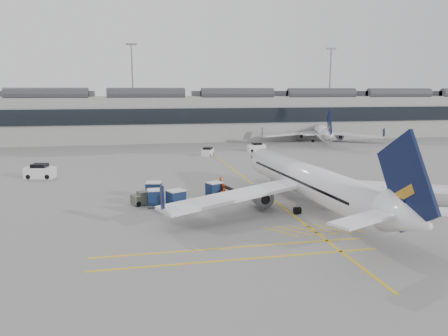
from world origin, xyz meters
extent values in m
plane|color=gray|center=(0.00, 0.00, 0.00)|extent=(220.00, 220.00, 0.00)
cube|color=#9E9E99|center=(0.00, 72.00, 5.50)|extent=(200.00, 20.00, 11.00)
cube|color=black|center=(0.00, 61.80, 6.50)|extent=(200.00, 0.50, 3.60)
cube|color=#38383D|center=(0.00, 72.00, 11.70)|extent=(200.00, 18.00, 1.40)
cylinder|color=slate|center=(-5.00, 86.00, 12.50)|extent=(0.44, 0.44, 25.00)
cube|color=slate|center=(-5.00, 86.00, 25.20)|extent=(3.00, 0.60, 0.50)
cylinder|color=slate|center=(55.00, 86.00, 12.50)|extent=(0.44, 0.44, 25.00)
cube|color=slate|center=(55.00, 86.00, 25.20)|extent=(3.00, 0.60, 0.50)
cube|color=gold|center=(10.00, 10.00, 0.01)|extent=(0.25, 60.00, 0.01)
cylinder|color=white|center=(12.68, 0.54, 2.87)|extent=(5.18, 27.52, 3.43)
cone|color=white|center=(11.69, 16.00, 2.87)|extent=(3.66, 3.86, 3.43)
cone|color=white|center=(13.70, -15.30, 3.24)|extent=(3.70, 4.59, 3.43)
cube|color=white|center=(4.13, -1.39, 2.05)|extent=(15.62, 8.78, 0.32)
cube|color=white|center=(21.42, -0.27, 2.05)|extent=(15.83, 7.01, 0.32)
cylinder|color=slate|center=(7.38, 0.65, 1.41)|extent=(2.12, 3.40, 1.91)
cylinder|color=slate|center=(17.93, 1.33, 1.41)|extent=(2.12, 3.40, 1.91)
cube|color=black|center=(13.67, -14.75, 5.79)|extent=(0.72, 6.94, 7.64)
cylinder|color=black|center=(12.01, 11.00, 0.29)|extent=(0.29, 0.60, 0.58)
cylinder|color=black|center=(10.56, -1.89, 0.36)|extent=(0.68, 0.77, 0.73)
cylinder|color=black|center=(15.11, -1.59, 0.36)|extent=(0.68, 0.77, 0.73)
cylinder|color=white|center=(40.05, 58.64, 2.58)|extent=(9.87, 24.41, 3.08)
cone|color=white|center=(43.97, 71.98, 2.58)|extent=(3.87, 4.01, 3.08)
cone|color=white|center=(36.03, 44.99, 2.90)|extent=(4.06, 4.63, 3.08)
cube|color=white|center=(32.25, 59.65, 1.84)|extent=(13.98, 3.33, 0.29)
cube|color=white|center=(47.16, 55.27, 1.84)|extent=(13.14, 10.28, 0.29)
cylinder|color=slate|center=(35.61, 60.37, 1.27)|extent=(2.48, 3.31, 1.72)
cylinder|color=slate|center=(44.72, 57.69, 1.27)|extent=(2.48, 3.31, 1.72)
cube|color=black|center=(36.17, 45.46, 5.19)|extent=(1.99, 6.04, 6.85)
cylinder|color=black|center=(42.70, 67.66, 0.26)|extent=(0.37, 0.57, 0.52)
cylinder|color=black|center=(37.51, 57.25, 0.33)|extent=(0.73, 0.79, 0.65)
cylinder|color=black|center=(41.43, 56.10, 0.33)|extent=(0.73, 0.79, 0.65)
cube|color=#B8B5AF|center=(4.51, 7.03, 0.31)|extent=(3.65, 2.58, 0.63)
cube|color=black|center=(5.33, 6.67, 1.03)|extent=(3.17, 2.11, 1.32)
cube|color=#B8B5AF|center=(3.61, 7.42, 0.94)|extent=(1.20, 1.39, 0.80)
cylinder|color=black|center=(3.12, 6.95, 0.20)|extent=(0.42, 0.30, 0.39)
cylinder|color=black|center=(3.61, 8.10, 0.20)|extent=(0.42, 0.30, 0.39)
cylinder|color=black|center=(5.41, 5.96, 0.20)|extent=(0.42, 0.30, 0.39)
cylinder|color=black|center=(5.91, 7.11, 0.20)|extent=(0.42, 0.30, 0.39)
cube|color=gray|center=(3.59, 6.36, 0.19)|extent=(2.25, 2.09, 0.13)
cube|color=#122248|center=(3.59, 6.36, 1.04)|extent=(2.08, 1.98, 1.53)
cube|color=silver|center=(3.59, 6.36, 1.84)|extent=(2.15, 2.05, 0.11)
cylinder|color=black|center=(3.16, 5.52, 0.12)|extent=(0.26, 0.19, 0.23)
cylinder|color=black|center=(2.68, 6.58, 0.12)|extent=(0.26, 0.19, 0.23)
cylinder|color=black|center=(4.51, 6.13, 0.12)|extent=(0.26, 0.19, 0.23)
cylinder|color=black|center=(4.03, 7.19, 0.12)|extent=(0.26, 0.19, 0.23)
cube|color=gray|center=(-3.29, 7.61, 0.20)|extent=(2.12, 1.87, 0.13)
cube|color=#122248|center=(-3.29, 7.61, 1.07)|extent=(1.95, 1.78, 1.58)
cube|color=silver|center=(-3.29, 7.61, 1.89)|extent=(2.01, 1.85, 0.11)
cylinder|color=black|center=(-4.16, 7.18, 0.12)|extent=(0.26, 0.16, 0.24)
cylinder|color=black|center=(-3.92, 8.35, 0.12)|extent=(0.26, 0.16, 0.24)
cylinder|color=black|center=(-2.67, 6.87, 0.12)|extent=(0.26, 0.16, 0.24)
cylinder|color=black|center=(-2.43, 8.04, 0.12)|extent=(0.26, 0.16, 0.24)
cube|color=gray|center=(-3.27, 3.90, 0.19)|extent=(1.86, 1.55, 0.13)
cube|color=#122248|center=(-3.27, 3.90, 1.05)|extent=(1.70, 1.49, 1.55)
cube|color=silver|center=(-3.27, 3.90, 1.86)|extent=(1.76, 1.55, 0.11)
cylinder|color=black|center=(-4.00, 3.29, 0.12)|extent=(0.24, 0.11, 0.24)
cylinder|color=black|center=(-4.04, 4.46, 0.12)|extent=(0.24, 0.11, 0.24)
cylinder|color=black|center=(-2.51, 3.33, 0.12)|extent=(0.24, 0.11, 0.24)
cylinder|color=black|center=(-2.54, 4.51, 0.12)|extent=(0.24, 0.11, 0.24)
cube|color=gray|center=(-1.19, 2.90, 0.20)|extent=(2.33, 2.16, 0.13)
cube|color=#122248|center=(-1.19, 2.90, 1.07)|extent=(2.15, 2.05, 1.59)
cube|color=silver|center=(-1.19, 2.90, 1.90)|extent=(2.23, 2.12, 0.11)
cylinder|color=black|center=(-1.64, 2.03, 0.12)|extent=(0.26, 0.20, 0.24)
cylinder|color=black|center=(-2.14, 3.13, 0.12)|extent=(0.26, 0.20, 0.24)
cylinder|color=black|center=(-0.25, 2.67, 0.12)|extent=(0.26, 0.20, 0.24)
cylinder|color=black|center=(-0.75, 3.76, 0.12)|extent=(0.26, 0.20, 0.24)
imported|color=#E3480B|center=(4.97, 9.49, 0.94)|extent=(0.78, 0.81, 1.87)
imported|color=#EF400C|center=(4.46, 5.66, 0.90)|extent=(1.11, 1.07, 1.79)
cube|color=#4F5447|center=(-4.50, 5.31, 0.56)|extent=(2.91, 2.34, 1.01)
cube|color=#4F5447|center=(-4.50, 5.31, 1.16)|extent=(1.58, 1.58, 0.51)
cylinder|color=black|center=(-5.11, 4.37, 0.28)|extent=(0.62, 0.44, 0.57)
cylinder|color=black|center=(-5.59, 5.59, 0.28)|extent=(0.62, 0.44, 0.57)
cylinder|color=black|center=(-3.41, 5.03, 0.28)|extent=(0.62, 0.44, 0.57)
cylinder|color=black|center=(-3.89, 6.26, 0.28)|extent=(0.62, 0.44, 0.57)
cone|color=#F24C0A|center=(13.50, 23.43, 0.28)|extent=(0.40, 0.40, 0.56)
cone|color=#F24C0A|center=(16.55, 5.86, 0.26)|extent=(0.38, 0.38, 0.52)
cube|color=silver|center=(-18.61, 23.28, 0.78)|extent=(4.33, 2.77, 1.56)
cube|color=black|center=(-18.61, 23.28, 1.73)|extent=(2.34, 2.26, 0.67)
cylinder|color=black|center=(-20.10, 22.68, 0.33)|extent=(0.70, 0.37, 0.67)
cylinder|color=black|center=(-19.74, 24.42, 0.33)|extent=(0.70, 0.37, 0.67)
cylinder|color=black|center=(-17.48, 22.14, 0.33)|extent=(0.70, 0.37, 0.67)
cylinder|color=black|center=(-17.12, 23.89, 0.33)|extent=(0.70, 0.37, 0.67)
cube|color=silver|center=(8.59, 40.16, 0.62)|extent=(2.86, 3.58, 1.25)
cube|color=black|center=(8.59, 40.16, 1.38)|extent=(2.07, 2.11, 0.53)
cylinder|color=black|center=(8.76, 38.88, 0.27)|extent=(0.41, 0.57, 0.53)
cylinder|color=black|center=(7.48, 39.51, 0.27)|extent=(0.41, 0.57, 0.53)
cylinder|color=black|center=(9.70, 40.80, 0.27)|extent=(0.41, 0.57, 0.53)
cylinder|color=black|center=(8.43, 41.43, 0.27)|extent=(0.41, 0.57, 0.53)
cube|color=silver|center=(19.51, 44.11, 0.70)|extent=(3.63, 1.83, 1.41)
cube|color=black|center=(19.51, 44.11, 1.56)|extent=(1.82, 1.72, 0.60)
cylinder|color=black|center=(18.31, 43.30, 0.30)|extent=(0.60, 0.22, 0.60)
cylinder|color=black|center=(18.30, 44.91, 0.30)|extent=(0.60, 0.22, 0.60)
cylinder|color=black|center=(20.72, 43.31, 0.30)|extent=(0.60, 0.22, 0.60)
cylinder|color=black|center=(20.71, 44.92, 0.30)|extent=(0.60, 0.22, 0.60)
camera|label=1|loc=(-5.42, -42.05, 12.17)|focal=35.00mm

